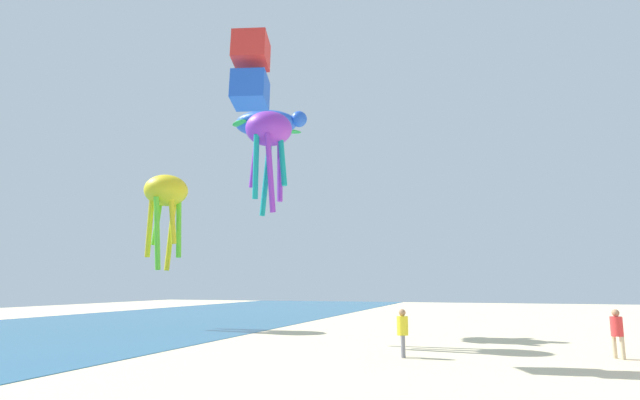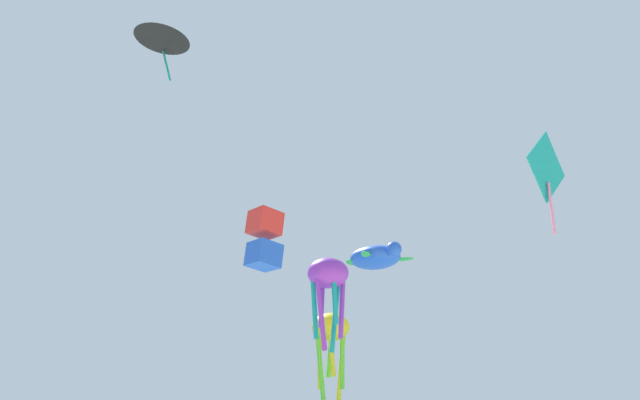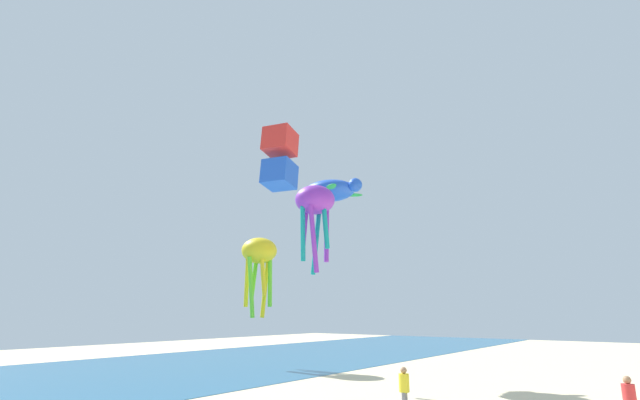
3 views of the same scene
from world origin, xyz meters
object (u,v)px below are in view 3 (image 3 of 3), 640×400
object	(u,v)px
person_far_stroller	(404,386)
kite_octopus_purple	(315,204)
person_near_umbrella	(630,398)
kite_turtle_blue	(331,191)
kite_octopus_yellow	(259,255)
kite_box_red	(280,158)

from	to	relation	value
person_far_stroller	kite_octopus_purple	xyz separation A→B (m)	(3.14, 6.94, 8.97)
person_near_umbrella	kite_octopus_purple	size ratio (longest dim) A/B	0.34
kite_turtle_blue	kite_octopus_yellow	bearing A→B (deg)	173.83
person_far_stroller	kite_box_red	distance (m)	12.07
person_near_umbrella	kite_octopus_yellow	size ratio (longest dim) A/B	0.29
kite_octopus_yellow	kite_octopus_purple	size ratio (longest dim) A/B	1.18
person_near_umbrella	kite_turtle_blue	world-z (taller)	kite_turtle_blue
person_near_umbrella	kite_turtle_blue	bearing A→B (deg)	26.47
person_far_stroller	kite_octopus_purple	bearing A→B (deg)	53.37
kite_octopus_yellow	kite_turtle_blue	xyz separation A→B (m)	(-0.56, -7.21, 3.87)
person_near_umbrella	kite_turtle_blue	distance (m)	20.63
person_far_stroller	kite_octopus_purple	world-z (taller)	kite_octopus_purple
person_near_umbrella	person_far_stroller	xyz separation A→B (m)	(-1.99, 7.47, -0.01)
person_far_stroller	kite_box_red	world-z (taller)	kite_box_red
kite_octopus_yellow	kite_turtle_blue	world-z (taller)	kite_turtle_blue
kite_box_red	kite_octopus_purple	distance (m)	4.63
kite_box_red	kite_octopus_purple	xyz separation A→B (m)	(4.27, 1.02, -1.48)
person_near_umbrella	person_far_stroller	world-z (taller)	person_near_umbrella
kite_box_red	kite_octopus_purple	world-z (taller)	kite_box_red
kite_octopus_yellow	kite_turtle_blue	distance (m)	8.20
person_near_umbrella	person_far_stroller	distance (m)	7.74
person_near_umbrella	kite_box_red	bearing A→B (deg)	58.47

